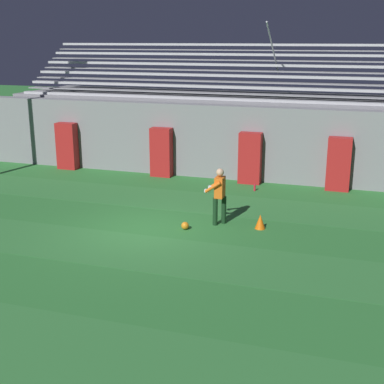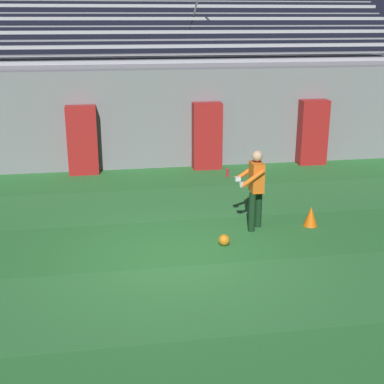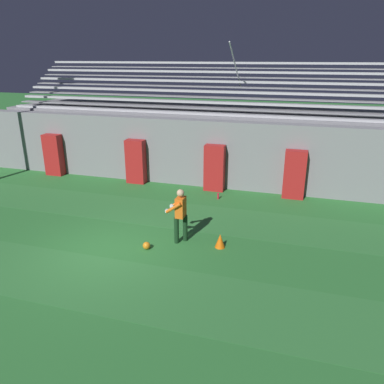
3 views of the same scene
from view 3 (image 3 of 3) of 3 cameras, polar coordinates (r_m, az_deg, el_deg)
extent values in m
plane|color=#2D7533|center=(11.14, -12.81, -8.77)|extent=(80.00, 80.00, 0.00)
cube|color=#337A38|center=(10.07, -16.92, -12.51)|extent=(28.00, 2.26, 0.01)
cube|color=#337A38|center=(13.59, -6.70, -2.94)|extent=(28.00, 2.26, 0.01)
cube|color=gray|center=(16.22, -2.15, 6.20)|extent=(24.00, 0.60, 2.80)
cube|color=#B21E1E|center=(16.48, -8.55, 4.60)|extent=(0.82, 0.44, 1.91)
cube|color=#B21E1E|center=(15.37, 3.44, 3.67)|extent=(0.82, 0.44, 1.91)
cube|color=#B21E1E|center=(18.57, -20.32, 5.33)|extent=(0.82, 0.44, 1.91)
cube|color=#B21E1E|center=(15.01, 15.36, 2.57)|extent=(0.82, 0.44, 1.91)
cube|color=gray|center=(18.73, 0.49, 8.25)|extent=(18.00, 4.60, 2.90)
cube|color=#B7B7BC|center=(16.63, -1.38, 11.99)|extent=(17.10, 0.36, 0.10)
cube|color=gray|center=(16.47, -1.59, 11.11)|extent=(17.10, 0.60, 0.04)
cube|color=#B7B7BC|center=(17.24, -0.67, 13.63)|extent=(17.10, 0.36, 0.10)
cube|color=gray|center=(17.08, -0.87, 12.79)|extent=(17.10, 0.60, 0.04)
cube|color=#B7B7BC|center=(17.87, 0.01, 15.14)|extent=(17.10, 0.36, 0.10)
cube|color=gray|center=(17.70, -0.18, 14.35)|extent=(17.10, 0.60, 0.04)
cube|color=#B7B7BC|center=(18.51, 0.65, 16.55)|extent=(17.10, 0.36, 0.10)
cube|color=gray|center=(18.33, 0.47, 15.80)|extent=(17.10, 0.60, 0.04)
cube|color=#B7B7BC|center=(19.16, 1.25, 17.86)|extent=(17.10, 0.36, 0.10)
cube|color=gray|center=(18.98, 1.08, 17.15)|extent=(17.10, 0.60, 0.04)
cube|color=#B7B7BC|center=(19.83, 1.82, 19.09)|extent=(17.10, 0.36, 0.10)
cube|color=gray|center=(19.64, 1.66, 18.41)|extent=(17.10, 0.60, 0.04)
cylinder|color=#B7B7BC|center=(17.45, 6.69, 18.35)|extent=(0.06, 3.33, 2.05)
cylinder|color=#143319|center=(11.15, -2.37, -5.84)|extent=(0.14, 0.14, 0.82)
cylinder|color=#143319|center=(11.28, -1.04, -5.51)|extent=(0.14, 0.14, 0.82)
cube|color=orange|center=(10.93, -1.74, -2.32)|extent=(0.24, 0.38, 0.60)
sphere|color=tan|center=(10.77, -1.76, -0.15)|extent=(0.22, 0.22, 0.22)
cylinder|color=orange|center=(10.74, -2.85, -2.45)|extent=(0.48, 0.09, 0.37)
cylinder|color=orange|center=(11.16, -2.04, -1.55)|extent=(0.48, 0.09, 0.37)
cube|color=silver|center=(10.89, -3.77, -2.89)|extent=(0.11, 0.11, 0.08)
cube|color=silver|center=(11.24, -3.06, -2.13)|extent=(0.11, 0.11, 0.08)
sphere|color=orange|center=(11.01, -6.96, -8.11)|extent=(0.22, 0.22, 0.22)
cone|color=orange|center=(11.01, 4.30, -7.41)|extent=(0.30, 0.30, 0.42)
cylinder|color=red|center=(14.64, 4.00, -0.63)|extent=(0.07, 0.07, 0.24)
camera|label=1|loc=(4.72, -169.41, -20.22)|focal=50.00mm
camera|label=2|loc=(6.24, -74.52, -5.19)|focal=50.00mm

